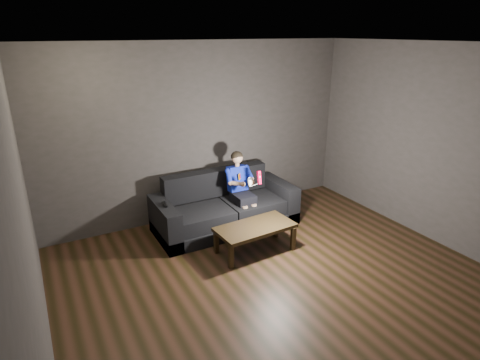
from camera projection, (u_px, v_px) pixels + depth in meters
floor at (293, 293)px, 4.58m from camera, size 5.00×5.00×0.00m
back_wall at (202, 132)px, 6.17m from camera, size 5.00×0.04×2.70m
left_wall at (28, 240)px, 2.99m from camera, size 0.04×5.00×2.70m
right_wall at (454, 150)px, 5.23m from camera, size 0.04×5.00×2.70m
ceiling at (307, 45)px, 3.64m from camera, size 5.00×5.00×0.02m
sofa at (225, 210)px, 6.07m from camera, size 2.12×0.91×0.82m
child at (240, 183)px, 5.99m from camera, size 0.42×0.52×1.04m
wii_remote_red at (259, 177)px, 5.62m from camera, size 0.05×0.07×0.19m
nunchuk_white at (250, 182)px, 5.57m from camera, size 0.06×0.09×0.15m
wii_remote_black at (165, 204)px, 5.47m from camera, size 0.06×0.17×0.03m
coffee_table at (255, 229)px, 5.35m from camera, size 1.08×0.59×0.38m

